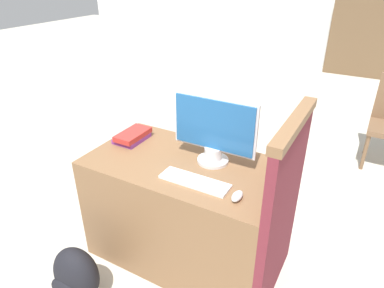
{
  "coord_description": "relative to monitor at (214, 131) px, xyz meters",
  "views": [
    {
      "loc": [
        0.94,
        -1.24,
        1.86
      ],
      "look_at": [
        0.08,
        0.31,
        0.93
      ],
      "focal_mm": 32.0,
      "sensor_mm": 36.0,
      "label": 1
    }
  ],
  "objects": [
    {
      "name": "bookshelf_far",
      "position": [
        0.37,
        5.43,
        -0.11
      ],
      "size": [
        1.08,
        0.32,
        1.71
      ],
      "color": "brown",
      "rests_on": "ground_plane"
    },
    {
      "name": "mouse",
      "position": [
        0.28,
        -0.29,
        -0.19
      ],
      "size": [
        0.05,
        0.1,
        0.04
      ],
      "color": "silver",
      "rests_on": "desk"
    },
    {
      "name": "monitor",
      "position": [
        0.0,
        0.0,
        0.0
      ],
      "size": [
        0.54,
        0.2,
        0.43
      ],
      "color": "silver",
      "rests_on": "desk"
    },
    {
      "name": "ground_plane",
      "position": [
        -0.16,
        -0.44,
        -0.97
      ],
      "size": [
        20.0,
        20.0,
        0.0
      ],
      "primitive_type": "plane",
      "color": "#BCB7A8"
    },
    {
      "name": "backpack",
      "position": [
        -0.55,
        -0.75,
        -0.79
      ],
      "size": [
        0.31,
        0.25,
        0.37
      ],
      "color": "black",
      "rests_on": "ground_plane"
    },
    {
      "name": "keyboard",
      "position": [
        0.01,
        -0.26,
        -0.2
      ],
      "size": [
        0.41,
        0.12,
        0.02
      ],
      "color": "white",
      "rests_on": "desk"
    },
    {
      "name": "carrel_divider",
      "position": [
        0.48,
        -0.1,
        -0.36
      ],
      "size": [
        0.07,
        0.69,
        1.2
      ],
      "color": "maroon",
      "rests_on": "ground_plane"
    },
    {
      "name": "desk",
      "position": [
        -0.16,
        -0.1,
        -0.59
      ],
      "size": [
        1.23,
        0.69,
        0.76
      ],
      "color": "brown",
      "rests_on": "ground_plane"
    },
    {
      "name": "book_stack",
      "position": [
        -0.62,
        -0.01,
        -0.18
      ],
      "size": [
        0.17,
        0.26,
        0.07
      ],
      "color": "#7A3384",
      "rests_on": "desk"
    }
  ]
}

